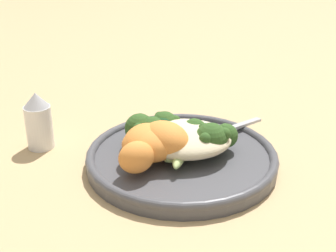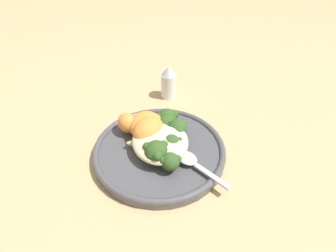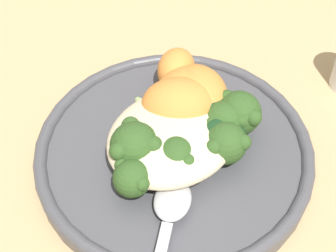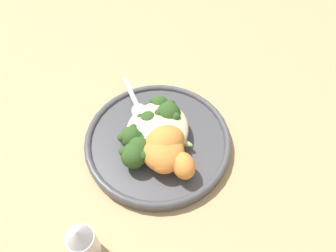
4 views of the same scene
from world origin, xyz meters
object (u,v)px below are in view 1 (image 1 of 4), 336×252
(broccoli_stalk_0, at_px, (209,140))
(spoon, at_px, (217,132))
(sweet_potato_chunk_0, at_px, (165,141))
(plate, at_px, (182,157))
(sweet_potato_chunk_2, at_px, (145,143))
(salt_shaker, at_px, (38,121))
(sweet_potato_chunk_3, at_px, (136,157))
(broccoli_stalk_4, at_px, (167,130))
(broccoli_stalk_6, at_px, (144,132))
(broccoli_stalk_2, at_px, (192,135))
(sweet_potato_chunk_1, at_px, (150,145))
(kale_tuft, at_px, (156,132))
(quinoa_mound, at_px, (184,138))
(broccoli_stalk_5, at_px, (155,133))
(broccoli_stalk_1, at_px, (213,142))
(broccoli_stalk_3, at_px, (184,141))

(broccoli_stalk_0, bearing_deg, spoon, 46.92)
(sweet_potato_chunk_0, bearing_deg, plate, -136.81)
(broccoli_stalk_0, relative_size, sweet_potato_chunk_2, 1.32)
(plate, distance_m, salt_shaker, 0.21)
(sweet_potato_chunk_3, distance_m, spoon, 0.15)
(salt_shaker, bearing_deg, spoon, 179.95)
(broccoli_stalk_4, xyz_separation_m, broccoli_stalk_6, (0.03, 0.01, 0.00))
(broccoli_stalk_2, xyz_separation_m, spoon, (-0.04, -0.04, -0.01))
(sweet_potato_chunk_1, height_order, kale_tuft, sweet_potato_chunk_1)
(quinoa_mound, xyz_separation_m, broccoli_stalk_6, (0.05, -0.02, 0.00))
(broccoli_stalk_4, relative_size, salt_shaker, 1.18)
(sweet_potato_chunk_1, relative_size, salt_shaker, 0.84)
(broccoli_stalk_2, xyz_separation_m, kale_tuft, (0.05, -0.01, 0.00))
(kale_tuft, bearing_deg, sweet_potato_chunk_0, 107.06)
(broccoli_stalk_5, distance_m, kale_tuft, 0.01)
(broccoli_stalk_1, bearing_deg, broccoli_stalk_2, 117.98)
(broccoli_stalk_0, bearing_deg, sweet_potato_chunk_1, 163.00)
(broccoli_stalk_2, distance_m, spoon, 0.05)
(spoon, bearing_deg, kale_tuft, 163.11)
(sweet_potato_chunk_3, xyz_separation_m, salt_shaker, (0.14, -0.10, -0.00))
(broccoli_stalk_3, relative_size, salt_shaker, 1.26)
(plate, height_order, sweet_potato_chunk_0, sweet_potato_chunk_0)
(quinoa_mound, relative_size, kale_tuft, 2.41)
(sweet_potato_chunk_3, bearing_deg, plate, -134.41)
(sweet_potato_chunk_3, height_order, salt_shaker, salt_shaker)
(broccoli_stalk_0, distance_m, broccoli_stalk_1, 0.01)
(broccoli_stalk_5, xyz_separation_m, sweet_potato_chunk_2, (0.01, 0.04, 0.00))
(broccoli_stalk_6, bearing_deg, sweet_potato_chunk_1, 148.28)
(broccoli_stalk_4, bearing_deg, kale_tuft, 100.08)
(broccoli_stalk_6, relative_size, salt_shaker, 1.05)
(plate, height_order, broccoli_stalk_3, broccoli_stalk_3)
(sweet_potato_chunk_1, xyz_separation_m, salt_shaker, (0.16, -0.07, -0.00))
(quinoa_mound, bearing_deg, broccoli_stalk_3, -84.31)
(broccoli_stalk_4, bearing_deg, plate, -158.88)
(broccoli_stalk_0, distance_m, kale_tuft, 0.07)
(broccoli_stalk_3, distance_m, sweet_potato_chunk_1, 0.05)
(plate, bearing_deg, broccoli_stalk_4, -53.08)
(broccoli_stalk_3, distance_m, broccoli_stalk_6, 0.05)
(plate, bearing_deg, sweet_potato_chunk_0, 43.19)
(spoon, relative_size, salt_shaker, 1.25)
(broccoli_stalk_2, height_order, broccoli_stalk_6, broccoli_stalk_6)
(broccoli_stalk_1, height_order, broccoli_stalk_2, broccoli_stalk_2)
(broccoli_stalk_2, distance_m, broccoli_stalk_6, 0.06)
(sweet_potato_chunk_3, relative_size, kale_tuft, 0.88)
(broccoli_stalk_4, xyz_separation_m, sweet_potato_chunk_3, (0.03, 0.08, 0.00))
(broccoli_stalk_3, bearing_deg, broccoli_stalk_5, 87.20)
(sweet_potato_chunk_0, relative_size, kale_tuft, 1.34)
(quinoa_mound, distance_m, kale_tuft, 0.04)
(broccoli_stalk_4, xyz_separation_m, salt_shaker, (0.18, -0.02, 0.00))
(kale_tuft, bearing_deg, broccoli_stalk_4, -154.12)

